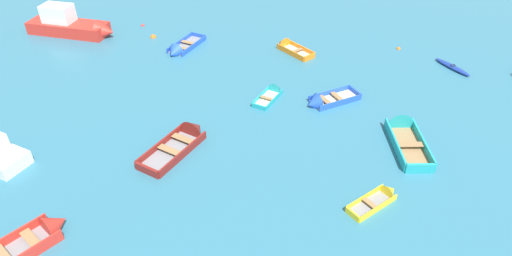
{
  "coord_description": "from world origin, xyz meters",
  "views": [
    {
      "loc": [
        0.34,
        3.04,
        14.59
      ],
      "look_at": [
        0.0,
        22.88,
        0.15
      ],
      "focal_mm": 31.22,
      "sensor_mm": 36.0,
      "label": 1
    }
  ],
  "objects": [
    {
      "name": "rowboat_turquoise_outer_right",
      "position": [
        0.98,
        26.68,
        0.13
      ],
      "size": [
        2.05,
        2.79,
        0.9
      ],
      "color": "beige",
      "rests_on": "ground_plane"
    },
    {
      "name": "rowboat_yellow_back_row_right",
      "position": [
        5.82,
        17.66,
        0.14
      ],
      "size": [
        2.69,
        2.31,
        0.79
      ],
      "color": "gray",
      "rests_on": "ground_plane"
    },
    {
      "name": "mooring_buoy_midfield",
      "position": [
        10.34,
        33.19,
        0.0
      ],
      "size": [
        0.3,
        0.3,
        0.3
      ],
      "primitive_type": "sphere",
      "color": "orange",
      "rests_on": "ground_plane"
    },
    {
      "name": "rowboat_blue_near_right",
      "position": [
        -5.76,
        32.41,
        0.17
      ],
      "size": [
        2.74,
        3.94,
        1.21
      ],
      "color": "gray",
      "rests_on": "ground_plane"
    },
    {
      "name": "rowboat_turquoise_near_camera",
      "position": [
        7.97,
        22.59,
        0.24
      ],
      "size": [
        1.68,
        4.57,
        1.4
      ],
      "color": "#99754C",
      "rests_on": "ground_plane"
    },
    {
      "name": "mooring_buoy_between_boats_left",
      "position": [
        -9.49,
        37.1,
        0.0
      ],
      "size": [
        0.3,
        0.3,
        0.3
      ],
      "primitive_type": "sphere",
      "color": "red",
      "rests_on": "ground_plane"
    },
    {
      "name": "rowboat_orange_midfield_left",
      "position": [
        2.19,
        33.03,
        0.18
      ],
      "size": [
        2.9,
        3.16,
        1.04
      ],
      "color": "beige",
      "rests_on": "ground_plane"
    },
    {
      "name": "rowboat_blue_outer_left",
      "position": [
        3.91,
        25.58,
        0.17
      ],
      "size": [
        3.62,
        2.66,
        1.17
      ],
      "color": "beige",
      "rests_on": "ground_plane"
    },
    {
      "name": "mooring_buoy_outer_edge",
      "position": [
        -8.17,
        34.9,
        0.0
      ],
      "size": [
        0.46,
        0.46,
        0.46
      ],
      "primitive_type": "sphere",
      "color": "orange",
      "rests_on": "ground_plane"
    },
    {
      "name": "kayak_deep_blue_distant_center",
      "position": [
        13.27,
        30.21,
        0.13
      ],
      "size": [
        1.86,
        2.74,
        0.28
      ],
      "color": "navy",
      "rests_on": "ground_plane"
    },
    {
      "name": "rowboat_maroon_center",
      "position": [
        -3.71,
        21.89,
        0.2
      ],
      "size": [
        3.44,
        4.53,
        1.42
      ],
      "color": "gray",
      "rests_on": "ground_plane"
    },
    {
      "name": "motor_launch_red_far_left",
      "position": [
        -14.45,
        35.4,
        0.73
      ],
      "size": [
        7.23,
        3.34,
        2.56
      ],
      "color": "red",
      "rests_on": "ground_plane"
    },
    {
      "name": "rowboat_red_foreground_center",
      "position": [
        -8.92,
        14.91,
        0.24
      ],
      "size": [
        3.88,
        4.2,
        1.27
      ],
      "color": "gray",
      "rests_on": "ground_plane"
    }
  ]
}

